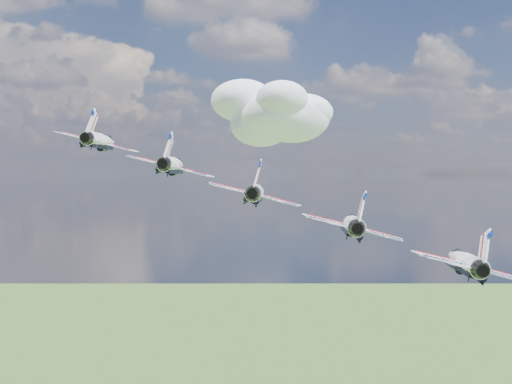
{
  "coord_description": "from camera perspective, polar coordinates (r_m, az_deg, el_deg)",
  "views": [
    {
      "loc": [
        -28.2,
        -61.05,
        153.52
      ],
      "look_at": [
        -14.06,
        13.7,
        151.63
      ],
      "focal_mm": 50.0,
      "sensor_mm": 36.0,
      "label": 1
    }
  ],
  "objects": [
    {
      "name": "jet_3",
      "position": [
        71.27,
        7.67,
        -2.54
      ],
      "size": [
        13.04,
        15.79,
        6.25
      ],
      "primitive_type": null,
      "rotation": [
        0.0,
        0.24,
        -0.24
      ],
      "color": "white"
    },
    {
      "name": "cloud_far",
      "position": [
        317.82,
        0.15,
        6.47
      ],
      "size": [
        66.8,
        52.48,
        26.24
      ],
      "primitive_type": "ellipsoid",
      "color": "white"
    },
    {
      "name": "jet_1",
      "position": [
        82.25,
        -6.64,
        2.2
      ],
      "size": [
        13.04,
        15.79,
        6.25
      ],
      "primitive_type": null,
      "rotation": [
        0.0,
        0.24,
        -0.24
      ],
      "color": "white"
    },
    {
      "name": "jet_4",
      "position": [
        68.04,
        16.29,
        -5.32
      ],
      "size": [
        13.04,
        15.79,
        6.25
      ],
      "primitive_type": null,
      "rotation": [
        0.0,
        0.24,
        -0.24
      ],
      "color": "white"
    },
    {
      "name": "jet_0",
      "position": [
        89.44,
        -12.3,
        4.04
      ],
      "size": [
        13.04,
        15.79,
        6.25
      ],
      "primitive_type": null,
      "rotation": [
        0.0,
        0.24,
        -0.24
      ],
      "color": "silver"
    },
    {
      "name": "jet_2",
      "position": [
        76.1,
        0.0,
        0.0
      ],
      "size": [
        13.04,
        15.79,
        6.25
      ],
      "primitive_type": null,
      "rotation": [
        0.0,
        0.24,
        -0.24
      ],
      "color": "white"
    }
  ]
}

